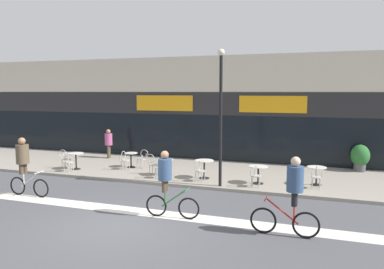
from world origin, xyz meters
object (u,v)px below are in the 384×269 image
bistro_table_3 (204,165)px  planter_pot (360,157)px  lamp_post (221,108)px  cyclist_1 (167,179)px  pedestrian_near_end (109,141)px  cafe_chair_1_side (143,157)px  cafe_chair_2_side (152,163)px  cafe_chair_4_near (256,174)px  bistro_table_2 (165,164)px  bistro_table_0 (76,158)px  bistro_table_1 (131,157)px  bistro_table_5 (317,172)px  cyclist_2 (292,191)px  cafe_chair_0_side (65,158)px  cyclist_0 (24,162)px  cafe_chair_1_near (124,159)px  cafe_chair_3_near (199,169)px  cafe_chair_5_near (316,175)px  cafe_chair_0_near (67,161)px  bistro_table_4 (258,171)px  cafe_chair_2_near (159,167)px

bistro_table_3 → planter_pot: 7.30m
lamp_post → cyclist_1: 4.22m
pedestrian_near_end → cafe_chair_1_side: bearing=134.5°
cafe_chair_2_side → cafe_chair_4_near: (4.66, -0.75, 0.00)m
bistro_table_2 → bistro_table_0: bearing=-177.8°
bistro_table_1 → pedestrian_near_end: bearing=142.0°
bistro_table_1 → bistro_table_5: bearing=-4.7°
planter_pot → cyclist_2: cyclist_2 is taller
cafe_chair_0_side → cafe_chair_1_side: bearing=11.8°
lamp_post → cyclist_2: size_ratio=2.47×
bistro_table_0 → cyclist_0: cyclist_0 is taller
bistro_table_2 → planter_pot: 8.87m
cafe_chair_1_near → cafe_chair_4_near: bearing=-101.7°
cafe_chair_3_near → cafe_chair_0_side: bearing=94.3°
bistro_table_0 → pedestrian_near_end: bearing=93.0°
cyclist_2 → bistro_table_3: bearing=-52.1°
bistro_table_3 → cafe_chair_5_near: cafe_chair_5_near is taller
planter_pot → cyclist_1: bearing=-125.5°
cafe_chair_0_near → cafe_chair_1_near: (2.21, 1.27, 0.00)m
bistro_table_3 → cafe_chair_4_near: cafe_chair_4_near is taller
cafe_chair_1_side → lamp_post: bearing=157.3°
bistro_table_2 → bistro_table_3: bistro_table_3 is taller
cafe_chair_5_near → planter_pot: (1.82, 3.96, 0.14)m
bistro_table_1 → bistro_table_2: bistro_table_2 is taller
cyclist_2 → bistro_table_1: bearing=-37.5°
cafe_chair_0_side → cyclist_2: (10.77, -4.81, 0.57)m
bistro_table_5 → cyclist_2: (-0.54, -5.39, 0.57)m
bistro_table_4 → cafe_chair_0_near: (-8.52, -0.67, 0.01)m
bistro_table_3 → bistro_table_4: 2.29m
cafe_chair_0_near → cafe_chair_4_near: bearing=-82.8°
bistro_table_5 → cyclist_2: 5.44m
bistro_table_4 → cafe_chair_5_near: size_ratio=0.85×
cafe_chair_0_near → cafe_chair_1_side: bearing=-49.5°
cafe_chair_0_side → cafe_chair_2_near: same height
cafe_chair_0_near → bistro_table_4: bearing=-78.6°
planter_pot → cyclist_1: 10.32m
bistro_table_1 → cafe_chair_5_near: 8.59m
bistro_table_2 → cafe_chair_1_near: cafe_chair_1_near is taller
cafe_chair_5_near → planter_pot: bearing=-29.2°
cyclist_2 → pedestrian_near_end: (-10.31, 7.94, -0.14)m
lamp_post → cyclist_1: bearing=-100.1°
bistro_table_5 → cyclist_1: bearing=-129.4°
bistro_table_0 → cafe_chair_2_near: (4.47, -0.46, -0.04)m
cafe_chair_2_side → lamp_post: 4.28m
bistro_table_1 → cafe_chair_1_side: size_ratio=0.78×
bistro_table_5 → cafe_chair_2_near: (-6.21, -1.02, -0.00)m
bistro_table_4 → cafe_chair_3_near: 2.34m
cafe_chair_0_near → cyclist_1: 7.61m
cafe_chair_1_near → cafe_chair_5_near: bearing=-95.5°
bistro_table_4 → cafe_chair_0_near: 8.54m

